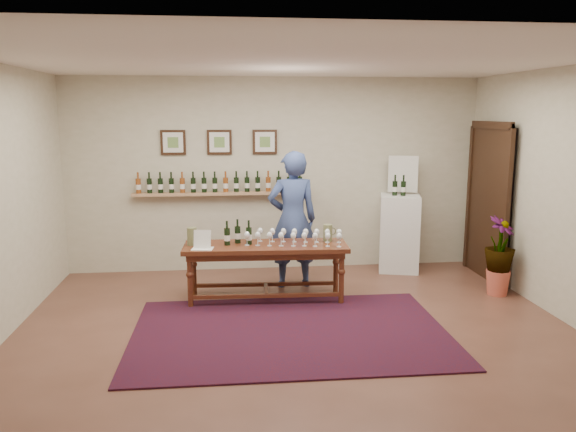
{
  "coord_description": "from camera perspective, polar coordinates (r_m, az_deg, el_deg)",
  "views": [
    {
      "loc": [
        -0.71,
        -5.64,
        2.3
      ],
      "look_at": [
        0.0,
        0.8,
        1.1
      ],
      "focal_mm": 35.0,
      "sensor_mm": 36.0,
      "label": 1
    }
  ],
  "objects": [
    {
      "name": "pedestal_bottles",
      "position": [
        8.23,
        11.23,
        3.19
      ],
      "size": [
        0.34,
        0.17,
        0.33
      ],
      "primitive_type": null,
      "rotation": [
        0.0,
        0.0,
        -0.26
      ],
      "color": "black",
      "rests_on": "display_pedestal"
    },
    {
      "name": "menu_card",
      "position": [
        6.72,
        -8.7,
        -2.36
      ],
      "size": [
        0.27,
        0.21,
        0.22
      ],
      "primitive_type": "cube",
      "rotation": [
        0.0,
        0.0,
        -0.14
      ],
      "color": "silver",
      "rests_on": "tasting_table"
    },
    {
      "name": "tasting_table",
      "position": [
        6.9,
        -2.28,
        -3.76
      ],
      "size": [
        2.02,
        0.72,
        0.71
      ],
      "rotation": [
        0.0,
        0.0,
        -0.04
      ],
      "color": "#471611",
      "rests_on": "ground"
    },
    {
      "name": "table_bottles",
      "position": [
        6.89,
        -5.13,
        -1.5
      ],
      "size": [
        0.31,
        0.19,
        0.33
      ],
      "primitive_type": null,
      "rotation": [
        0.0,
        0.0,
        0.03
      ],
      "color": "black",
      "rests_on": "tasting_table"
    },
    {
      "name": "potted_plant",
      "position": [
        7.6,
        20.69,
        -3.83
      ],
      "size": [
        0.65,
        0.65,
        0.87
      ],
      "rotation": [
        0.0,
        0.0,
        0.75
      ],
      "color": "#C65742",
      "rests_on": "ground"
    },
    {
      "name": "room_shell",
      "position": [
        8.09,
        14.18,
        1.8
      ],
      "size": [
        6.0,
        6.0,
        6.0
      ],
      "color": "beige",
      "rests_on": "ground"
    },
    {
      "name": "display_pedestal",
      "position": [
        8.38,
        11.23,
        -1.7
      ],
      "size": [
        0.68,
        0.68,
        1.12
      ],
      "primitive_type": "cube",
      "rotation": [
        0.0,
        0.0,
        -0.26
      ],
      "color": "silver",
      "rests_on": "ground"
    },
    {
      "name": "pitcher_left",
      "position": [
        6.91,
        -9.74,
        -2.05
      ],
      "size": [
        0.14,
        0.14,
        0.22
      ],
      "primitive_type": null,
      "rotation": [
        0.0,
        0.0,
        -0.02
      ],
      "color": "#646740",
      "rests_on": "tasting_table"
    },
    {
      "name": "person",
      "position": [
        7.41,
        0.46,
        -0.36
      ],
      "size": [
        0.69,
        0.48,
        1.81
      ],
      "primitive_type": "imported",
      "rotation": [
        0.0,
        0.0,
        3.22
      ],
      "color": "navy",
      "rests_on": "ground"
    },
    {
      "name": "ground",
      "position": [
        6.13,
        0.84,
        -11.54
      ],
      "size": [
        6.0,
        6.0,
        0.0
      ],
      "primitive_type": "plane",
      "color": "#543125",
      "rests_on": "ground"
    },
    {
      "name": "pitcher_right",
      "position": [
        7.05,
        4.06,
        -1.71
      ],
      "size": [
        0.15,
        0.15,
        0.21
      ],
      "primitive_type": null,
      "rotation": [
        0.0,
        0.0,
        -0.16
      ],
      "color": "#646740",
      "rests_on": "tasting_table"
    },
    {
      "name": "table_glasses",
      "position": [
        6.88,
        0.54,
        -2.13
      ],
      "size": [
        1.32,
        0.53,
        0.18
      ],
      "primitive_type": null,
      "rotation": [
        0.0,
        0.0,
        -0.18
      ],
      "color": "silver",
      "rests_on": "tasting_table"
    },
    {
      "name": "rug",
      "position": [
        6.06,
        0.23,
        -11.71
      ],
      "size": [
        3.33,
        2.23,
        0.02
      ],
      "primitive_type": "cube",
      "rotation": [
        0.0,
        0.0,
        -0.01
      ],
      "color": "#4C0D0F",
      "rests_on": "ground"
    },
    {
      "name": "info_sign",
      "position": [
        8.39,
        11.61,
        4.19
      ],
      "size": [
        0.42,
        0.13,
        0.59
      ],
      "primitive_type": "cube",
      "rotation": [
        0.0,
        0.0,
        -0.26
      ],
      "color": "silver",
      "rests_on": "display_pedestal"
    }
  ]
}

